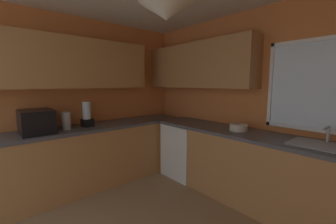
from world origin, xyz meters
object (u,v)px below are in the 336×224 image
at_px(microwave, 36,122).
at_px(sink_assembly, 323,145).
at_px(blender_appliance, 87,115).
at_px(dishwasher, 186,150).
at_px(kettle, 66,121).
at_px(bowl, 239,127).

relative_size(microwave, sink_assembly, 0.85).
height_order(sink_assembly, blender_appliance, blender_appliance).
height_order(dishwasher, kettle, kettle).
xyz_separation_m(kettle, bowl, (1.56, 1.68, -0.07)).
relative_size(kettle, sink_assembly, 0.42).
distance_m(dishwasher, sink_assembly, 1.91).
bearing_deg(dishwasher, bowl, 1.86).
relative_size(sink_assembly, blender_appliance, 1.57).
distance_m(microwave, blender_appliance, 0.63).
bearing_deg(microwave, blender_appliance, 90.00).
xyz_separation_m(microwave, kettle, (0.02, 0.34, -0.03)).
height_order(microwave, kettle, microwave).
height_order(dishwasher, blender_appliance, blender_appliance).
distance_m(bowl, blender_appliance, 2.11).
bearing_deg(microwave, dishwasher, 71.69).
bearing_deg(bowl, sink_assembly, 0.43).
relative_size(microwave, kettle, 2.03).
relative_size(microwave, bowl, 2.11).
height_order(microwave, bowl, microwave).
bearing_deg(sink_assembly, microwave, -140.95).
height_order(kettle, blender_appliance, blender_appliance).
bearing_deg(kettle, microwave, -93.37).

